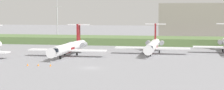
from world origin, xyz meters
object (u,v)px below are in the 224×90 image
Objects in this scene: regional_jet_third at (69,47)px; safety_cone_rear_marker at (50,65)px; safety_cone_front_marker at (28,65)px; safety_cone_mid_marker at (38,65)px; regional_jet_fourth at (153,45)px; antenna_mast at (57,19)px.

safety_cone_rear_marker is at bearing -84.60° from regional_jet_third.
safety_cone_mid_marker is at bearing 7.68° from safety_cone_front_marker.
regional_jet_third is at bearing -154.70° from regional_jet_fourth.
antenna_mast is 87.07m from safety_cone_mid_marker.
regional_jet_third is 22.28m from safety_cone_front_marker.
safety_cone_mid_marker is at bearing -74.34° from antenna_mast.
safety_cone_front_marker is (-3.60, -21.88, -2.26)m from regional_jet_third.
safety_cone_front_marker is at bearing -99.34° from regional_jet_third.
antenna_mast is 88.10m from safety_cone_rear_marker.
regional_jet_fourth is at bearing 50.56° from safety_cone_front_marker.
safety_cone_mid_marker is at bearing -126.98° from regional_jet_fourth.
antenna_mast reaches higher than regional_jet_third.
safety_cone_rear_marker is (-21.51, -32.82, -2.26)m from regional_jet_fourth.
regional_jet_third is 56.36× the size of safety_cone_rear_marker.
regional_jet_third is at bearing -68.45° from antenna_mast.
regional_jet_third is at bearing 80.66° from safety_cone_front_marker.
regional_jet_third is 66.85m from antenna_mast.
regional_jet_fourth reaches higher than safety_cone_mid_marker.
antenna_mast reaches higher than safety_cone_front_marker.
regional_jet_fourth is at bearing 53.02° from safety_cone_mid_marker.
antenna_mast reaches higher than safety_cone_mid_marker.
antenna_mast is at bearing 103.96° from safety_cone_front_marker.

